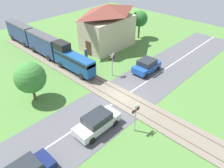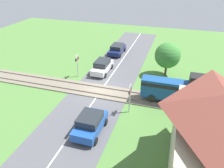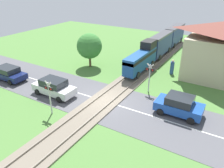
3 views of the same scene
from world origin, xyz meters
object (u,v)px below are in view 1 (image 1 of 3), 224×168
object	(u,v)px
car_near_crossing	(97,122)
station_building	(108,27)
crossing_signal_east_approach	(112,62)
pedestrian_by_station	(86,54)
train	(43,44)
car_far_side	(147,66)
crossing_signal_west_approach	(136,114)

from	to	relation	value
car_near_crossing	station_building	distance (m)	17.80
crossing_signal_east_approach	station_building	xyz separation A→B (m)	(5.70, 6.36, 1.25)
pedestrian_by_station	train	bearing A→B (deg)	122.86
station_building	car_far_side	bearing A→B (deg)	-102.99
crossing_signal_east_approach	station_building	distance (m)	8.64
train	crossing_signal_west_approach	world-z (taller)	train
car_far_side	train	bearing A→B (deg)	115.85
car_far_side	crossing_signal_east_approach	bearing A→B (deg)	146.11
train	crossing_signal_west_approach	bearing A→B (deg)	-98.31
crossing_signal_west_approach	pedestrian_by_station	size ratio (longest dim) A/B	1.69
car_near_crossing	train	bearing A→B (deg)	73.32
train	station_building	xyz separation A→B (m)	(8.40, -4.32, 1.28)
crossing_signal_west_approach	crossing_signal_east_approach	distance (m)	9.49
car_near_crossing	crossing_signal_east_approach	world-z (taller)	crossing_signal_east_approach
crossing_signal_west_approach	station_building	world-z (taller)	station_building
train	car_far_side	bearing A→B (deg)	-64.15
crossing_signal_west_approach	car_far_side	bearing A→B (deg)	30.51
crossing_signal_west_approach	station_building	xyz separation A→B (m)	(11.10, 14.17, 1.25)
car_far_side	pedestrian_by_station	distance (m)	8.56
train	car_near_crossing	distance (m)	16.76
car_far_side	crossing_signal_east_approach	xyz separation A→B (m)	(-3.67, 2.46, 1.06)
station_building	train	bearing A→B (deg)	152.82
car_near_crossing	crossing_signal_west_approach	world-z (taller)	crossing_signal_west_approach
car_far_side	station_building	xyz separation A→B (m)	(2.04, 8.83, 2.31)
car_far_side	crossing_signal_east_approach	world-z (taller)	crossing_signal_east_approach
car_near_crossing	pedestrian_by_station	size ratio (longest dim) A/B	2.46
car_far_side	pedestrian_by_station	bearing A→B (deg)	110.83
train	crossing_signal_west_approach	distance (m)	18.68
station_building	crossing_signal_east_approach	bearing A→B (deg)	-131.87
crossing_signal_east_approach	pedestrian_by_station	xyz separation A→B (m)	(0.63, 5.53, -1.11)
car_near_crossing	car_far_side	size ratio (longest dim) A/B	1.14
train	crossing_signal_east_approach	bearing A→B (deg)	-75.81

